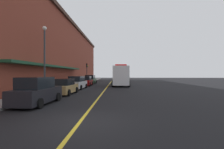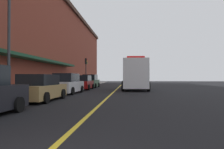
{
  "view_description": "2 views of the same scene",
  "coord_description": "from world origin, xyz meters",
  "px_view_note": "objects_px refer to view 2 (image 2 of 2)",
  "views": [
    {
      "loc": [
        1.65,
        -7.47,
        2.13
      ],
      "look_at": [
        0.69,
        22.64,
        1.98
      ],
      "focal_mm": 26.98,
      "sensor_mm": 36.0,
      "label": 1
    },
    {
      "loc": [
        1.54,
        -3.01,
        1.43
      ],
      "look_at": [
        -0.95,
        27.98,
        1.86
      ],
      "focal_mm": 34.6,
      "sensor_mm": 36.0,
      "label": 2
    }
  ],
  "objects_px": {
    "parked_car_1": "(40,88)",
    "parking_meter_1": "(60,81)",
    "traffic_light_near": "(86,67)",
    "parked_car_2": "(67,84)",
    "parked_car_3": "(83,83)",
    "street_lamp_left": "(9,30)",
    "parked_car_4": "(91,81)",
    "parking_meter_2": "(43,82)",
    "box_truck": "(135,75)"
  },
  "relations": [
    {
      "from": "parking_meter_2",
      "to": "parking_meter_1",
      "type": "bearing_deg",
      "value": 90.0
    },
    {
      "from": "parked_car_3",
      "to": "parking_meter_1",
      "type": "xyz_separation_m",
      "value": [
        -1.44,
        -4.04,
        0.27
      ]
    },
    {
      "from": "parked_car_3",
      "to": "traffic_light_near",
      "type": "bearing_deg",
      "value": 9.18
    },
    {
      "from": "traffic_light_near",
      "to": "street_lamp_left",
      "type": "bearing_deg",
      "value": -91.83
    },
    {
      "from": "street_lamp_left",
      "to": "traffic_light_near",
      "type": "bearing_deg",
      "value": 88.17
    },
    {
      "from": "box_truck",
      "to": "parking_meter_2",
      "type": "relative_size",
      "value": 5.78
    },
    {
      "from": "box_truck",
      "to": "street_lamp_left",
      "type": "height_order",
      "value": "street_lamp_left"
    },
    {
      "from": "box_truck",
      "to": "parking_meter_1",
      "type": "height_order",
      "value": "box_truck"
    },
    {
      "from": "parked_car_1",
      "to": "parking_meter_2",
      "type": "xyz_separation_m",
      "value": [
        -1.46,
        3.99,
        0.3
      ]
    },
    {
      "from": "parking_meter_2",
      "to": "street_lamp_left",
      "type": "bearing_deg",
      "value": -98.69
    },
    {
      "from": "parked_car_3",
      "to": "box_truck",
      "type": "xyz_separation_m",
      "value": [
        6.06,
        -0.24,
        0.93
      ]
    },
    {
      "from": "box_truck",
      "to": "traffic_light_near",
      "type": "height_order",
      "value": "traffic_light_near"
    },
    {
      "from": "parked_car_4",
      "to": "box_truck",
      "type": "distance_m",
      "value": 8.4
    },
    {
      "from": "parked_car_2",
      "to": "parking_meter_2",
      "type": "distance_m",
      "value": 2.5
    },
    {
      "from": "parked_car_3",
      "to": "box_truck",
      "type": "bearing_deg",
      "value": -92.36
    },
    {
      "from": "parked_car_4",
      "to": "street_lamp_left",
      "type": "bearing_deg",
      "value": 174.38
    },
    {
      "from": "parked_car_2",
      "to": "parking_meter_1",
      "type": "bearing_deg",
      "value": 33.36
    },
    {
      "from": "parked_car_2",
      "to": "parked_car_4",
      "type": "height_order",
      "value": "parked_car_4"
    },
    {
      "from": "parked_car_3",
      "to": "parking_meter_2",
      "type": "distance_m",
      "value": 8.5
    },
    {
      "from": "parked_car_1",
      "to": "traffic_light_near",
      "type": "height_order",
      "value": "traffic_light_near"
    },
    {
      "from": "parked_car_3",
      "to": "parking_meter_2",
      "type": "height_order",
      "value": "parked_car_3"
    },
    {
      "from": "parking_meter_1",
      "to": "traffic_light_near",
      "type": "xyz_separation_m",
      "value": [
        0.06,
        12.49,
        2.1
      ]
    },
    {
      "from": "parked_car_1",
      "to": "parking_meter_1",
      "type": "relative_size",
      "value": 3.46
    },
    {
      "from": "street_lamp_left",
      "to": "parked_car_2",
      "type": "bearing_deg",
      "value": 71.83
    },
    {
      "from": "box_truck",
      "to": "traffic_light_near",
      "type": "relative_size",
      "value": 1.79
    },
    {
      "from": "traffic_light_near",
      "to": "parked_car_4",
      "type": "bearing_deg",
      "value": -67.11
    },
    {
      "from": "parked_car_1",
      "to": "box_truck",
      "type": "relative_size",
      "value": 0.6
    },
    {
      "from": "parking_meter_1",
      "to": "traffic_light_near",
      "type": "relative_size",
      "value": 0.31
    },
    {
      "from": "parked_car_3",
      "to": "street_lamp_left",
      "type": "relative_size",
      "value": 0.63
    },
    {
      "from": "parking_meter_1",
      "to": "box_truck",
      "type": "bearing_deg",
      "value": 26.9
    },
    {
      "from": "parked_car_2",
      "to": "traffic_light_near",
      "type": "height_order",
      "value": "traffic_light_near"
    },
    {
      "from": "parking_meter_2",
      "to": "parked_car_3",
      "type": "bearing_deg",
      "value": 80.26
    },
    {
      "from": "parked_car_1",
      "to": "box_truck",
      "type": "xyz_separation_m",
      "value": [
        6.03,
        12.13,
        0.96
      ]
    },
    {
      "from": "box_truck",
      "to": "traffic_light_near",
      "type": "xyz_separation_m",
      "value": [
        -7.43,
        8.69,
        1.44
      ]
    },
    {
      "from": "parked_car_2",
      "to": "parking_meter_2",
      "type": "relative_size",
      "value": 3.7
    },
    {
      "from": "parked_car_3",
      "to": "parking_meter_2",
      "type": "xyz_separation_m",
      "value": [
        -1.44,
        -8.38,
        0.27
      ]
    },
    {
      "from": "parked_car_1",
      "to": "box_truck",
      "type": "bearing_deg",
      "value": -25.52
    },
    {
      "from": "parked_car_1",
      "to": "parked_car_4",
      "type": "relative_size",
      "value": 0.96
    },
    {
      "from": "parked_car_4",
      "to": "parking_meter_1",
      "type": "distance_m",
      "value": 9.56
    },
    {
      "from": "traffic_light_near",
      "to": "parked_car_2",
      "type": "bearing_deg",
      "value": -84.93
    },
    {
      "from": "parked_car_4",
      "to": "parking_meter_1",
      "type": "height_order",
      "value": "parked_car_4"
    },
    {
      "from": "parking_meter_2",
      "to": "street_lamp_left",
      "type": "height_order",
      "value": "street_lamp_left"
    },
    {
      "from": "box_truck",
      "to": "parking_meter_1",
      "type": "distance_m",
      "value": 8.43
    },
    {
      "from": "parking_meter_2",
      "to": "street_lamp_left",
      "type": "distance_m",
      "value": 5.19
    },
    {
      "from": "parked_car_2",
      "to": "street_lamp_left",
      "type": "bearing_deg",
      "value": 163.86
    },
    {
      "from": "parked_car_2",
      "to": "parked_car_4",
      "type": "xyz_separation_m",
      "value": [
        -0.03,
        11.71,
        0.03
      ]
    },
    {
      "from": "street_lamp_left",
      "to": "traffic_light_near",
      "type": "distance_m",
      "value": 20.8
    },
    {
      "from": "box_truck",
      "to": "parked_car_2",
      "type": "bearing_deg",
      "value": -46.33
    },
    {
      "from": "street_lamp_left",
      "to": "parked_car_4",
      "type": "bearing_deg",
      "value": 83.75
    },
    {
      "from": "parked_car_1",
      "to": "box_truck",
      "type": "distance_m",
      "value": 13.58
    }
  ]
}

